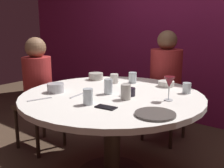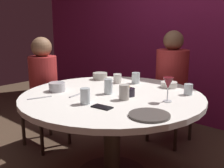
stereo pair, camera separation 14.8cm
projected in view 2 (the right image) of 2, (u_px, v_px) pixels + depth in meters
The scene contains 19 objects.
back_wall at pixel (204, 22), 3.18m from camera, with size 6.00×0.10×2.60m, color maroon.
dining_table at pixel (112, 110), 2.09m from camera, with size 1.43×1.43×0.73m.
seated_diner_left at pixel (43, 80), 2.67m from camera, with size 0.40×0.40×1.15m.
seated_diner_back at pixel (172, 75), 2.75m from camera, with size 0.40×0.40×1.21m.
candle_holder at pixel (129, 92), 1.99m from camera, with size 0.09×0.09×0.08m.
wine_glass at pixel (168, 84), 1.83m from camera, with size 0.08×0.08×0.18m.
dinner_plate at pixel (149, 115), 1.56m from camera, with size 0.25×0.25×0.01m, color #4C4742.
cell_phone at pixel (102, 107), 1.72m from camera, with size 0.07×0.14×0.01m, color black.
bowl_serving_large at pixel (57, 87), 2.14m from camera, with size 0.13×0.13×0.07m, color #B7B7BC.
bowl_salad_center at pixel (100, 76), 2.60m from camera, with size 0.14×0.14×0.07m, color #B2ADA3.
bowl_small_white at pixel (169, 85), 2.27m from camera, with size 0.14×0.14×0.05m, color silver.
cup_near_candle at pixel (108, 86), 2.05m from camera, with size 0.07×0.07×0.12m, color silver.
cup_by_left_diner at pixel (136, 78), 2.42m from camera, with size 0.08×0.08×0.10m, color silver.
cup_by_right_diner at pixel (188, 89), 2.03m from camera, with size 0.07×0.07×0.09m, color silver.
cup_center_front at pixel (124, 92), 1.89m from camera, with size 0.07×0.07×0.11m, color #B2ADA3.
cup_far_edge at pixel (85, 96), 1.79m from camera, with size 0.07×0.07×0.11m, color silver.
cup_beside_wine at pixel (117, 79), 2.43m from camera, with size 0.08×0.08×0.09m, color silver.
fork_near_plate at pixel (40, 98), 1.94m from camera, with size 0.02×0.18×0.01m, color #B7B7BC.
knife_near_plate at pixel (78, 95), 2.03m from camera, with size 0.02×0.18×0.01m, color #B7B7BC.
Camera 2 is at (1.32, -1.49, 1.26)m, focal length 41.86 mm.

